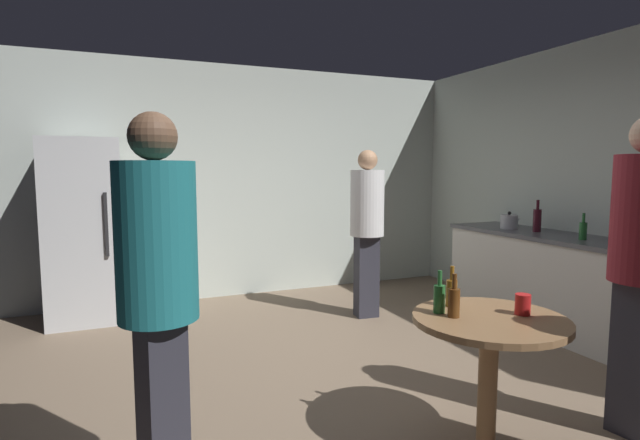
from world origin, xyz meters
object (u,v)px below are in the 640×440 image
object	(u,v)px
beer_bottle_brown	(454,301)
beer_bottle_green	(439,298)
person_in_white_shirt	(367,220)
refrigerator	(84,231)
beer_bottle_on_counter	(583,230)
kettle	(509,222)
beer_bottle_amber	(452,292)
wine_bottle_on_counter	(537,220)
plastic_cup_red	(523,304)
person_in_teal_shirt	(158,282)
foreground_table	(489,336)

from	to	relation	value
beer_bottle_brown	beer_bottle_green	size ratio (longest dim) A/B	1.00
person_in_white_shirt	refrigerator	bearing A→B (deg)	-104.43
beer_bottle_green	beer_bottle_on_counter	bearing A→B (deg)	21.98
kettle	beer_bottle_amber	world-z (taller)	kettle
wine_bottle_on_counter	beer_bottle_green	size ratio (longest dim) A/B	1.35
beer_bottle_on_counter	beer_bottle_brown	size ratio (longest dim) A/B	1.00
plastic_cup_red	person_in_teal_shirt	xyz separation A→B (m)	(-1.81, 0.25, 0.23)
person_in_white_shirt	wine_bottle_on_counter	bearing A→B (deg)	65.40
wine_bottle_on_counter	beer_bottle_green	distance (m)	2.58
beer_bottle_on_counter	plastic_cup_red	distance (m)	2.02
kettle	beer_bottle_on_counter	distance (m)	0.86
beer_bottle_on_counter	person_in_white_shirt	world-z (taller)	person_in_white_shirt
beer_bottle_amber	beer_bottle_green	world-z (taller)	same
beer_bottle_brown	person_in_teal_shirt	bearing A→B (deg)	174.40
foreground_table	person_in_teal_shirt	xyz separation A→B (m)	(-1.63, 0.21, 0.39)
wine_bottle_on_counter	beer_bottle_on_counter	bearing A→B (deg)	-95.69
foreground_table	wine_bottle_on_counter	bearing A→B (deg)	38.61
beer_bottle_on_counter	plastic_cup_red	world-z (taller)	beer_bottle_on_counter
plastic_cup_red	kettle	bearing A→B (deg)	47.91
wine_bottle_on_counter	beer_bottle_amber	distance (m)	2.42
kettle	beer_bottle_on_counter	world-z (taller)	beer_bottle_on_counter
person_in_teal_shirt	kettle	bearing A→B (deg)	10.29
person_in_white_shirt	beer_bottle_on_counter	bearing A→B (deg)	50.28
beer_bottle_green	person_in_white_shirt	size ratio (longest dim) A/B	0.14
beer_bottle_brown	foreground_table	bearing A→B (deg)	-21.77
beer_bottle_on_counter	beer_bottle_brown	world-z (taller)	beer_bottle_on_counter
refrigerator	person_in_teal_shirt	xyz separation A→B (m)	(0.46, -3.11, 0.12)
beer_bottle_brown	person_in_white_shirt	bearing A→B (deg)	72.71
foreground_table	plastic_cup_red	distance (m)	0.25
beer_bottle_on_counter	beer_bottle_brown	xyz separation A→B (m)	(-2.08, -0.94, -0.17)
refrigerator	foreground_table	size ratio (longest dim) A/B	2.25
person_in_white_shirt	kettle	bearing A→B (deg)	75.10
wine_bottle_on_counter	beer_bottle_amber	bearing A→B (deg)	-146.78
wine_bottle_on_counter	beer_bottle_on_counter	world-z (taller)	wine_bottle_on_counter
beer_bottle_green	plastic_cup_red	bearing A→B (deg)	-26.92
beer_bottle_on_counter	person_in_teal_shirt	xyz separation A→B (m)	(-3.53, -0.80, 0.04)
beer_bottle_on_counter	person_in_teal_shirt	world-z (taller)	person_in_teal_shirt
person_in_white_shirt	beer_bottle_amber	bearing A→B (deg)	-10.38
refrigerator	kettle	bearing A→B (deg)	-19.97
beer_bottle_brown	beer_bottle_green	bearing A→B (deg)	104.33
refrigerator	person_in_white_shirt	size ratio (longest dim) A/B	1.06
beer_bottle_amber	person_in_teal_shirt	size ratio (longest dim) A/B	0.13
wine_bottle_on_counter	kettle	bearing A→B (deg)	98.59
refrigerator	beer_bottle_amber	world-z (taller)	refrigerator
kettle	foreground_table	xyz separation A→B (m)	(-1.91, -1.87, -0.34)
refrigerator	person_in_teal_shirt	world-z (taller)	refrigerator
plastic_cup_red	beer_bottle_green	bearing A→B (deg)	153.08
kettle	wine_bottle_on_counter	xyz separation A→B (m)	(0.05, -0.31, 0.05)
foreground_table	beer_bottle_amber	xyz separation A→B (m)	(-0.06, 0.24, 0.19)
beer_bottle_brown	wine_bottle_on_counter	bearing A→B (deg)	34.93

